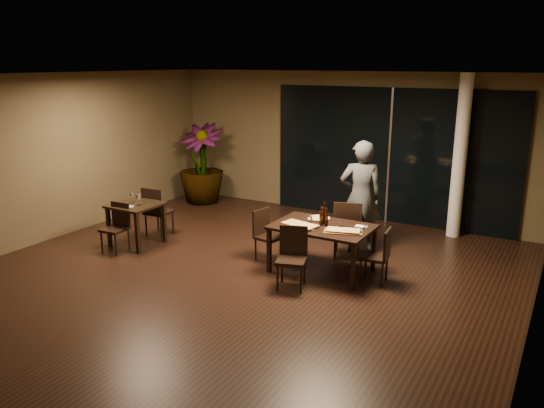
{
  "coord_description": "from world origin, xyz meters",
  "views": [
    {
      "loc": [
        4.24,
        -6.29,
        3.19
      ],
      "look_at": [
        0.25,
        0.55,
        1.05
      ],
      "focal_mm": 35.0,
      "sensor_mm": 36.0,
      "label": 1
    }
  ],
  "objects": [
    {
      "name": "chair_main_right",
      "position": [
        1.92,
        0.82,
        0.47
      ],
      "size": [
        0.43,
        0.43,
        0.84
      ],
      "rotation": [
        0.0,
        0.0,
        -1.45
      ],
      "color": "black",
      "rests_on": "ground"
    },
    {
      "name": "wine_glass_b",
      "position": [
        -2.3,
        0.28,
        0.85
      ],
      "size": [
        0.09,
        0.09,
        0.2
      ],
      "primitive_type": null,
      "color": "white",
      "rests_on": "side_table"
    },
    {
      "name": "wine_glass_a",
      "position": [
        -2.54,
        0.37,
        0.84
      ],
      "size": [
        0.08,
        0.08,
        0.18
      ],
      "primitive_type": null,
      "color": "white",
      "rests_on": "side_table"
    },
    {
      "name": "oblong_pizza_left",
      "position": [
        0.72,
        0.6,
        0.77
      ],
      "size": [
        0.57,
        0.35,
        0.02
      ],
      "primitive_type": null,
      "rotation": [
        0.0,
        0.0,
        -0.19
      ],
      "color": "maroon",
      "rests_on": "pizza_board_left"
    },
    {
      "name": "chair_main_far",
      "position": [
        1.13,
        1.52,
        0.56
      ],
      "size": [
        0.59,
        0.59,
        1.0
      ],
      "rotation": [
        0.0,
        0.0,
        3.48
      ],
      "color": "black",
      "rests_on": "ground"
    },
    {
      "name": "chair_main_near",
      "position": [
        0.86,
        0.09,
        0.5
      ],
      "size": [
        0.52,
        0.52,
        0.89
      ],
      "rotation": [
        0.0,
        0.0,
        0.32
      ],
      "color": "black",
      "rests_on": "ground"
    },
    {
      "name": "chair_side_far",
      "position": [
        -2.42,
        0.83,
        0.52
      ],
      "size": [
        0.46,
        0.46,
        0.94
      ],
      "rotation": [
        0.0,
        0.0,
        3.21
      ],
      "color": "black",
      "rests_on": "ground"
    },
    {
      "name": "bottle_c",
      "position": [
        0.98,
        0.92,
        0.92
      ],
      "size": [
        0.08,
        0.08,
        0.35
      ],
      "primitive_type": null,
      "color": "black",
      "rests_on": "main_table"
    },
    {
      "name": "bottle_a",
      "position": [
        0.97,
        0.81,
        0.9
      ],
      "size": [
        0.06,
        0.06,
        0.3
      ],
      "primitive_type": null,
      "color": "black",
      "rests_on": "main_table"
    },
    {
      "name": "window_panel",
      "position": [
        1.0,
        3.96,
        1.35
      ],
      "size": [
        5.0,
        0.06,
        2.7
      ],
      "primitive_type": "cube",
      "color": "black",
      "rests_on": "ground"
    },
    {
      "name": "chair_main_left",
      "position": [
        -0.02,
        0.82,
        0.47
      ],
      "size": [
        0.46,
        0.46,
        0.85
      ],
      "rotation": [
        0.0,
        0.0,
        1.39
      ],
      "color": "black",
      "rests_on": "ground"
    },
    {
      "name": "column",
      "position": [
        2.4,
        3.65,
        1.5
      ],
      "size": [
        0.24,
        0.24,
        3.0
      ],
      "primitive_type": "cylinder",
      "color": "white",
      "rests_on": "ground"
    },
    {
      "name": "potted_plant",
      "position": [
        -3.21,
        3.26,
        0.91
      ],
      "size": [
        1.14,
        1.14,
        1.82
      ],
      "primitive_type": "imported",
      "rotation": [
        0.0,
        0.0,
        0.17
      ],
      "color": "#174517",
      "rests_on": "ground"
    },
    {
      "name": "napkin_far",
      "position": [
        1.54,
        1.04,
        0.76
      ],
      "size": [
        0.18,
        0.11,
        0.01
      ],
      "primitive_type": "cube",
      "rotation": [
        0.0,
        0.0,
        0.05
      ],
      "color": "white",
      "rests_on": "main_table"
    },
    {
      "name": "side_napkin",
      "position": [
        -2.38,
        0.1,
        0.76
      ],
      "size": [
        0.19,
        0.13,
        0.01
      ],
      "primitive_type": "cube",
      "rotation": [
        0.0,
        0.0,
        -0.1
      ],
      "color": "white",
      "rests_on": "side_table"
    },
    {
      "name": "napkin_near",
      "position": [
        1.58,
        0.74,
        0.76
      ],
      "size": [
        0.18,
        0.11,
        0.01
      ],
      "primitive_type": "cube",
      "rotation": [
        0.0,
        0.0,
        0.05
      ],
      "color": "white",
      "rests_on": "main_table"
    },
    {
      "name": "bottle_b",
      "position": [
        1.05,
        0.83,
        0.88
      ],
      "size": [
        0.06,
        0.06,
        0.26
      ],
      "primitive_type": null,
      "color": "black",
      "rests_on": "main_table"
    },
    {
      "name": "side_table",
      "position": [
        -2.4,
        0.3,
        0.62
      ],
      "size": [
        0.8,
        0.8,
        0.75
      ],
      "color": "black",
      "rests_on": "ground"
    },
    {
      "name": "tumbler_right",
      "position": [
        1.27,
        0.91,
        0.79
      ],
      "size": [
        0.07,
        0.07,
        0.08
      ],
      "primitive_type": "cylinder",
      "color": "white",
      "rests_on": "main_table"
    },
    {
      "name": "wall_back",
      "position": [
        0.0,
        4.05,
        1.5
      ],
      "size": [
        8.0,
        0.1,
        3.0
      ],
      "primitive_type": "cube",
      "color": "#4C4028",
      "rests_on": "ground"
    },
    {
      "name": "wall_left",
      "position": [
        -4.05,
        0.0,
        1.5
      ],
      "size": [
        0.1,
        8.0,
        3.0
      ],
      "primitive_type": "cube",
      "color": "#4C4028",
      "rests_on": "ground"
    },
    {
      "name": "ceiling",
      "position": [
        0.0,
        0.0,
        3.02
      ],
      "size": [
        8.0,
        8.0,
        0.04
      ],
      "primitive_type": "cube",
      "color": "silver",
      "rests_on": "wall_back"
    },
    {
      "name": "round_pizza",
      "position": [
        0.8,
        1.11,
        0.76
      ],
      "size": [
        0.33,
        0.33,
        0.01
      ],
      "primitive_type": "cylinder",
      "color": "#AF1C13",
      "rests_on": "main_table"
    },
    {
      "name": "chair_side_near",
      "position": [
        -2.46,
        -0.1,
        0.47
      ],
      "size": [
        0.41,
        0.41,
        0.84
      ],
      "rotation": [
        0.0,
        0.0,
        0.05
      ],
      "color": "black",
      "rests_on": "ground"
    },
    {
      "name": "pizza_board_left",
      "position": [
        0.72,
        0.6,
        0.76
      ],
      "size": [
        0.55,
        0.28,
        0.01
      ],
      "primitive_type": "cube",
      "rotation": [
        0.0,
        0.0,
        0.01
      ],
      "color": "#422D15",
      "rests_on": "main_table"
    },
    {
      "name": "pizza_board_right",
      "position": [
        1.4,
        0.67,
        0.76
      ],
      "size": [
        0.63,
        0.46,
        0.01
      ],
      "primitive_type": "cube",
      "rotation": [
        0.0,
        0.0,
        0.35
      ],
      "color": "#4A3018",
      "rests_on": "main_table"
    },
    {
      "name": "ground",
      "position": [
        0.0,
        0.0,
        0.0
      ],
      "size": [
        8.0,
        8.0,
        0.0
      ],
      "primitive_type": "plane",
      "color": "black",
      "rests_on": "ground"
    },
    {
      "name": "main_table",
      "position": [
        1.0,
        0.8,
        0.68
      ],
      "size": [
        1.5,
        1.0,
        0.75
      ],
      "color": "black",
      "rests_on": "ground"
    },
    {
      "name": "tumbler_left",
      "position": [
        0.75,
        0.88,
        0.79
      ],
      "size": [
        0.07,
        0.07,
        0.09
      ],
      "primitive_type": "cylinder",
      "color": "white",
      "rests_on": "main_table"
    },
    {
      "name": "diner",
      "position": [
        1.17,
        1.95,
        0.97
      ],
      "size": [
        0.78,
        0.66,
        1.94
      ],
      "primitive_type": "imported",
      "rotation": [
        0.0,
        0.0,
        3.54
      ],
      "color": "#303235",
      "rests_on": "ground"
    },
    {
      "name": "oblong_pizza_right",
      "position": [
        1.4,
        0.67,
        0.77
      ],
      "size": [
        0.51,
        0.34,
        0.02
      ],
      "primitive_type": null,
      "rotation": [
        0.0,
        0.0,
        0.28
      ],
      "color": "#671009",
      "rests_on": "pizza_board_right"
    }
  ]
}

